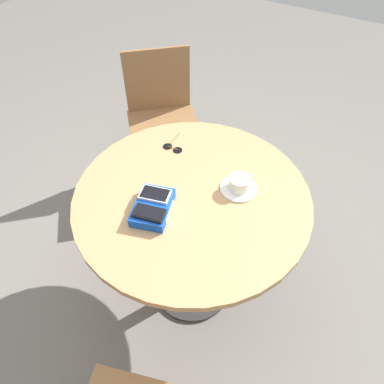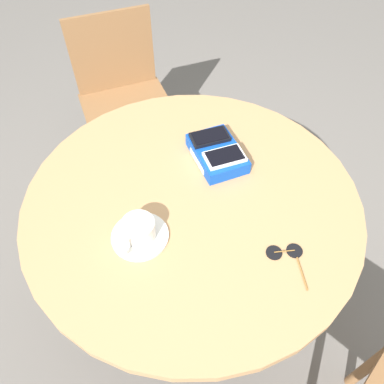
{
  "view_description": "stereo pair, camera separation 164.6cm",
  "coord_description": "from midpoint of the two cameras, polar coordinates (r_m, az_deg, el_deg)",
  "views": [
    {
      "loc": [
        -0.89,
        -0.49,
        1.91
      ],
      "look_at": [
        0.0,
        0.0,
        0.78
      ],
      "focal_mm": 35.0,
      "sensor_mm": 36.0,
      "label": 1
    },
    {
      "loc": [
        0.68,
        -0.07,
        1.61
      ],
      "look_at": [
        0.0,
        0.0,
        0.78
      ],
      "focal_mm": 35.0,
      "sensor_mm": 36.0,
      "label": 2
    }
  ],
  "objects": [
    {
      "name": "phone_white",
      "position": [
        1.02,
        -22.31,
        -28.77
      ],
      "size": [
        0.1,
        0.13,
        0.01
      ],
      "color": "silver",
      "rests_on": "phone_box"
    },
    {
      "name": "round_table",
      "position": [
        1.16,
        -11.21,
        -30.11
      ],
      "size": [
        0.98,
        0.98,
        0.76
      ],
      "color": "#2D2D2D",
      "rests_on": "ground_plane"
    },
    {
      "name": "coffee_cup",
      "position": [
        0.99,
        0.02,
        -26.68
      ],
      "size": [
        0.11,
        0.09,
        0.06
      ],
      "color": "silver",
      "rests_on": "saucer"
    },
    {
      "name": "ground_plane",
      "position": [
        1.78,
        -7.61,
        -34.51
      ],
      "size": [
        8.0,
        8.0,
        0.0
      ],
      "primitive_type": "plane",
      "color": "slate"
    },
    {
      "name": "sunglasses",
      "position": [
        1.16,
        -14.6,
        -13.8
      ],
      "size": [
        0.13,
        0.1,
        0.01
      ],
      "color": "black",
      "rests_on": "round_table"
    },
    {
      "name": "saucer",
      "position": [
        1.02,
        -0.14,
        -27.26
      ],
      "size": [
        0.15,
        0.15,
        0.01
      ],
      "primitive_type": "cylinder",
      "color": "silver",
      "rests_on": "round_table"
    },
    {
      "name": "phone_box",
      "position": [
        1.04,
        -23.0,
        -31.45
      ],
      "size": [
        0.22,
        0.18,
        0.04
      ],
      "color": "#0F42AD",
      "rests_on": "round_table"
    },
    {
      "name": "phone_black",
      "position": [
        1.01,
        -24.95,
        -33.71
      ],
      "size": [
        0.09,
        0.13,
        0.01
      ],
      "color": "black",
      "rests_on": "phone_box"
    },
    {
      "name": "chair_far_side",
      "position": [
        1.77,
        -12.46,
        -0.85
      ],
      "size": [
        0.6,
        0.6,
        0.87
      ],
      "color": "brown",
      "rests_on": "ground_plane"
    }
  ]
}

